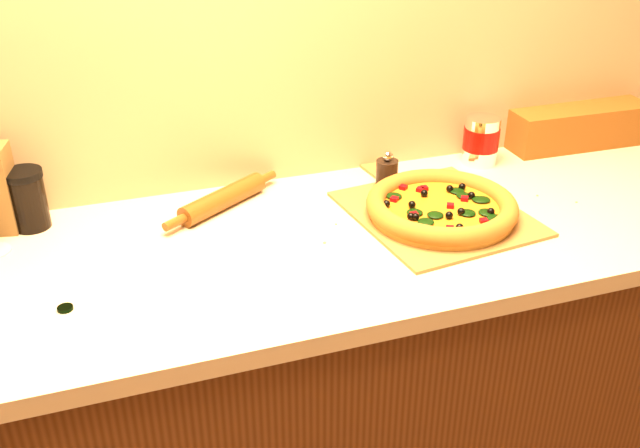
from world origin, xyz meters
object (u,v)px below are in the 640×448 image
at_px(pepper_grinder, 387,174).
at_px(pizza, 441,207).
at_px(dark_jar, 27,199).
at_px(rolling_pin, 223,199).
at_px(pizza_peel, 433,210).
at_px(coffee_canister, 481,140).

bearing_deg(pepper_grinder, pizza, -73.32).
bearing_deg(dark_jar, rolling_pin, -6.24).
height_order(pizza_peel, pepper_grinder, pepper_grinder).
distance_m(rolling_pin, coffee_canister, 0.71).
bearing_deg(coffee_canister, pizza, -133.77).
bearing_deg(rolling_pin, pepper_grinder, -4.11).
relative_size(pepper_grinder, rolling_pin, 0.33).
xyz_separation_m(pizza, pepper_grinder, (-0.06, 0.18, 0.01)).
xyz_separation_m(pepper_grinder, rolling_pin, (-0.40, 0.03, -0.02)).
height_order(pizza, rolling_pin, pizza).
relative_size(pizza, pepper_grinder, 3.34).
bearing_deg(pizza, dark_jar, 163.60).
bearing_deg(pizza, coffee_canister, 46.23).
relative_size(pizza, rolling_pin, 1.11).
relative_size(pizza, dark_jar, 2.51).
xyz_separation_m(coffee_canister, dark_jar, (-1.13, 0.00, 0.00)).
xyz_separation_m(pizza, coffee_canister, (0.25, 0.26, 0.04)).
xyz_separation_m(rolling_pin, coffee_canister, (0.71, 0.04, 0.04)).
bearing_deg(dark_jar, pizza, -16.40).
bearing_deg(rolling_pin, dark_jar, 173.76).
xyz_separation_m(pepper_grinder, coffee_canister, (0.30, 0.07, 0.02)).
bearing_deg(pepper_grinder, coffee_canister, 13.52).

